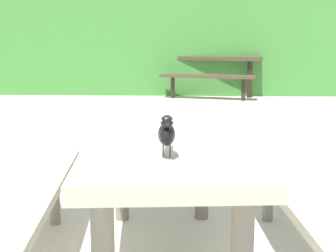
# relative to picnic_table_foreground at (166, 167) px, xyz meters

# --- Properties ---
(hedge_wall) EXTENTS (28.00, 1.77, 2.20)m
(hedge_wall) POSITION_rel_picnic_table_foreground_xyz_m (-0.23, 7.81, 0.55)
(hedge_wall) COLOR #428438
(hedge_wall) RESTS_ON ground
(picnic_table_foreground) EXTENTS (1.81, 1.86, 0.74)m
(picnic_table_foreground) POSITION_rel_picnic_table_foreground_xyz_m (0.00, 0.00, 0.00)
(picnic_table_foreground) COLOR #B2A893
(picnic_table_foreground) RESTS_ON ground
(bird_grackle) EXTENTS (0.08, 0.29, 0.18)m
(bird_grackle) POSITION_rel_picnic_table_foreground_xyz_m (0.03, -0.52, 0.29)
(bird_grackle) COLOR black
(bird_grackle) RESTS_ON picnic_table_foreground
(picnic_table_mid_left) EXTENTS (2.03, 2.00, 0.74)m
(picnic_table_mid_left) POSITION_rel_picnic_table_foreground_xyz_m (0.62, 7.16, 0.00)
(picnic_table_mid_left) COLOR #473828
(picnic_table_mid_left) RESTS_ON ground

